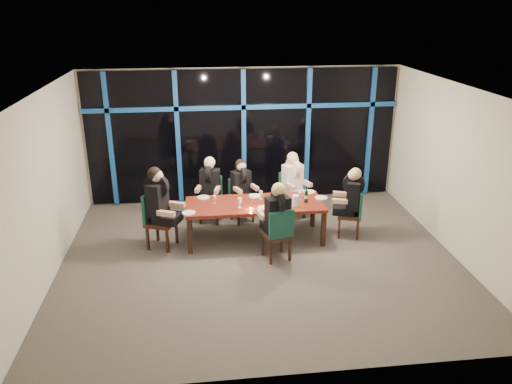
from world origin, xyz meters
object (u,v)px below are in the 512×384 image
at_px(diner_far_right, 294,176).
at_px(water_pitcher, 296,201).
at_px(diner_end_left, 159,196).
at_px(chair_near_mid, 279,232).
at_px(wine_bottle, 306,196).
at_px(chair_end_left, 156,217).
at_px(chair_end_right, 354,211).
at_px(diner_end_right, 351,192).
at_px(diner_near_mid, 277,210).
at_px(chair_far_right, 291,192).
at_px(chair_far_mid, 240,197).
at_px(dining_table, 255,206).
at_px(diner_far_mid, 242,182).
at_px(diner_far_left, 210,181).
at_px(chair_far_left, 211,196).

xyz_separation_m(diner_far_right, water_pitcher, (-0.19, -1.21, -0.07)).
bearing_deg(diner_end_left, chair_near_mid, -87.73).
bearing_deg(chair_near_mid, wine_bottle, -144.12).
height_order(chair_near_mid, diner_end_left, diner_end_left).
bearing_deg(chair_end_left, chair_near_mid, -87.81).
distance_m(chair_end_right, water_pitcher, 1.24).
distance_m(diner_end_right, diner_near_mid, 1.72).
xyz_separation_m(wine_bottle, water_pitcher, (-0.24, -0.17, -0.01)).
bearing_deg(chair_far_right, chair_far_mid, 161.93).
height_order(dining_table, diner_far_mid, diner_far_mid).
xyz_separation_m(chair_far_mid, diner_near_mid, (0.49, -1.75, 0.43)).
height_order(chair_end_right, wine_bottle, wine_bottle).
bearing_deg(diner_far_right, diner_far_left, 157.95).
xyz_separation_m(chair_end_right, diner_far_left, (-2.74, 1.02, 0.37)).
distance_m(chair_far_mid, diner_far_right, 1.20).
distance_m(diner_far_left, diner_far_right, 1.74).
bearing_deg(dining_table, chair_end_left, -177.48).
distance_m(chair_far_right, chair_end_right, 1.53).
bearing_deg(diner_near_mid, chair_end_right, -171.39).
bearing_deg(chair_far_right, diner_near_mid, -131.11).
relative_size(chair_far_mid, water_pitcher, 4.18).
distance_m(chair_far_left, chair_end_left, 1.51).
xyz_separation_m(chair_far_left, water_pitcher, (1.53, -1.26, 0.33)).
bearing_deg(diner_far_left, diner_end_right, -6.18).
relative_size(chair_far_right, chair_end_left, 0.91).
distance_m(chair_end_right, diner_end_right, 0.39).
xyz_separation_m(chair_far_mid, diner_far_left, (-0.62, -0.01, 0.40)).
relative_size(chair_far_right, chair_end_right, 1.02).
bearing_deg(diner_far_left, dining_table, -34.41).
relative_size(diner_far_left, diner_far_mid, 1.04).
bearing_deg(chair_far_right, chair_near_mid, -129.80).
xyz_separation_m(diner_far_left, diner_near_mid, (1.11, -1.74, 0.04)).
relative_size(chair_end_right, diner_far_right, 1.01).
distance_m(chair_far_left, chair_far_right, 1.69).
xyz_separation_m(diner_end_left, diner_near_mid, (2.05, -0.69, -0.07)).
height_order(chair_far_mid, diner_end_right, diner_end_right).
bearing_deg(water_pitcher, diner_near_mid, -145.47).
height_order(chair_near_mid, water_pitcher, chair_near_mid).
xyz_separation_m(dining_table, diner_near_mid, (0.29, -0.81, 0.26)).
relative_size(chair_far_left, chair_far_mid, 1.04).
bearing_deg(chair_near_mid, chair_end_left, -35.75).
xyz_separation_m(chair_end_right, diner_far_mid, (-2.09, 0.96, 0.34)).
bearing_deg(water_pitcher, wine_bottle, 18.24).
bearing_deg(diner_far_left, chair_far_right, 17.95).
bearing_deg(chair_end_right, diner_near_mid, -48.86).
xyz_separation_m(dining_table, chair_far_right, (0.89, 1.04, -0.14)).
bearing_deg(chair_far_mid, wine_bottle, -62.95).
bearing_deg(water_pitcher, chair_end_left, 159.08).
distance_m(chair_far_mid, diner_near_mid, 1.87).
bearing_deg(chair_end_right, dining_table, -75.36).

